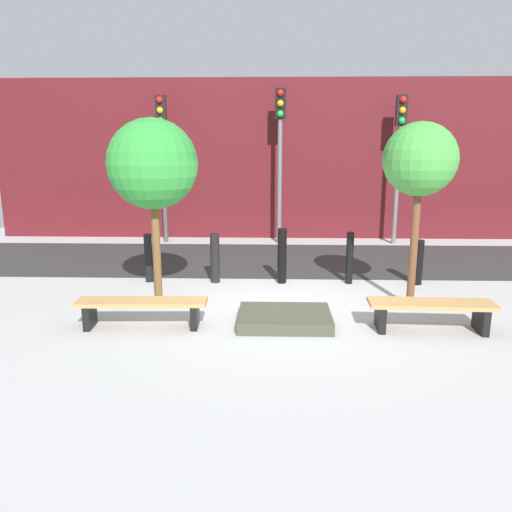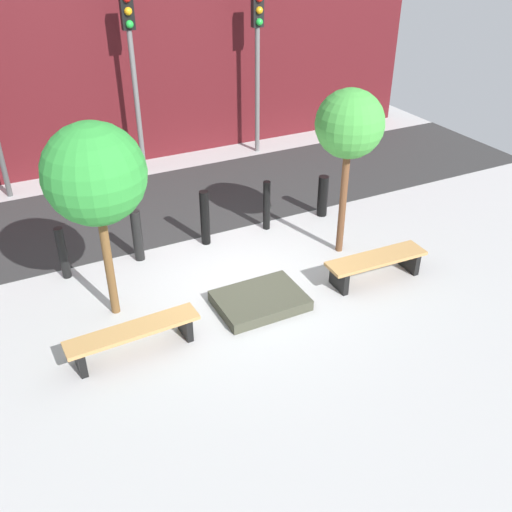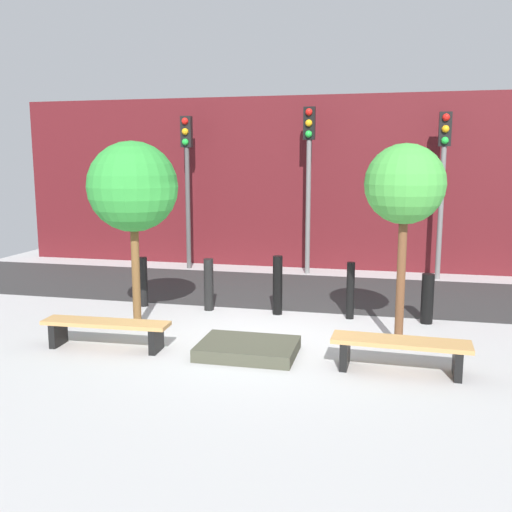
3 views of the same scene
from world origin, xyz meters
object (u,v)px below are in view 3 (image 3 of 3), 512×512
bench_left (106,328)px  traffic_light_mid_east (443,166)px  bollard_far_left (144,282)px  tree_behind_right_bench (405,186)px  bollard_left (209,285)px  bollard_far_right (427,299)px  bollard_center (278,285)px  traffic_light_west (187,165)px  traffic_light_mid_west (309,161)px  planter_bed (248,349)px  bollard_right (350,291)px  tree_behind_left_bench (133,188)px  bench_right (400,348)px

bench_left → traffic_light_mid_east: size_ratio=0.50×
bollard_far_left → tree_behind_right_bench: bearing=-16.2°
bollard_far_left → bollard_left: (1.33, 0.00, 0.01)m
bench_left → bollard_far_left: bollard_far_left is taller
bollard_far_right → bollard_left: bearing=180.0°
bench_left → bollard_left: 2.64m
bollard_left → bollard_center: size_ratio=0.90×
bench_left → bollard_far_right: 5.42m
tree_behind_right_bench → bollard_far_right: 2.49m
traffic_light_west → bench_left: bearing=-81.3°
traffic_light_mid_east → traffic_light_mid_west: bearing=180.0°
bollard_left → planter_bed: bearing=-60.0°
bollard_far_left → traffic_light_mid_east: bearing=34.5°
bollard_far_left → bollard_right: (3.98, 0.00, 0.03)m
bench_left → tree_behind_left_bench: tree_behind_left_bench is taller
planter_bed → bollard_far_left: 3.53m
bollard_right → traffic_light_mid_east: bearing=65.4°
traffic_light_west → traffic_light_mid_west: 3.15m
bench_left → bollard_left: (0.83, 2.50, 0.18)m
bench_right → traffic_light_mid_west: size_ratio=0.45×
bench_left → bench_right: 4.31m
tree_behind_left_bench → bollard_left: size_ratio=3.17×
bench_left → planter_bed: bench_left is taller
tree_behind_right_bench → traffic_light_mid_east: bearing=79.5°
planter_bed → traffic_light_west: (-3.15, 6.29, 2.61)m
planter_bed → bench_left: bearing=-174.7°
tree_behind_left_bench → traffic_light_west: (-1.00, 5.38, 0.33)m
bollard_right → tree_behind_left_bench: bearing=-158.1°
tree_behind_right_bench → bollard_left: size_ratio=3.10×
bollard_left → traffic_light_mid_west: bearing=71.6°
bench_right → traffic_light_mid_east: size_ratio=0.47×
tree_behind_right_bench → traffic_light_mid_west: bearing=111.8°
traffic_light_west → traffic_light_mid_east: 6.30m
tree_behind_right_bench → bollard_center: 3.19m
tree_behind_right_bench → bench_left: bearing=-165.6°
tree_behind_right_bench → traffic_light_west: bearing=134.6°
bollard_center → bench_left: bearing=-130.7°
bollard_far_right → traffic_light_west: 7.39m
bollard_far_right → traffic_light_mid_east: (0.50, 3.99, 2.25)m
bollard_far_left → traffic_light_west: size_ratio=0.25×
bench_right → traffic_light_mid_west: traffic_light_mid_west is taller
bollard_far_right → traffic_light_mid_west: 5.34m
planter_bed → bollard_far_right: 3.53m
planter_bed → bollard_right: (1.33, 2.30, 0.42)m
tree_behind_left_bench → bollard_far_right: 5.37m
bench_left → bench_right: (4.31, 0.00, 0.01)m
planter_bed → tree_behind_left_bench: size_ratio=0.45×
tree_behind_left_bench → bollard_center: (2.15, 1.40, -1.83)m
traffic_light_mid_west → bollard_center: bearing=-90.0°
traffic_light_west → bench_right: bearing=-50.7°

